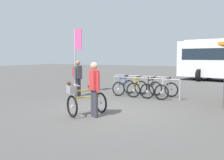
# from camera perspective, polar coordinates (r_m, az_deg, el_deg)

# --- Properties ---
(ground_plane) EXTENTS (80.00, 80.00, 0.00)m
(ground_plane) POSITION_cam_1_polar(r_m,az_deg,el_deg) (8.04, -0.07, -7.43)
(ground_plane) COLOR #514F4C
(bike_rack_rail) EXTENTS (3.21, 0.17, 0.88)m
(bike_rack_rail) POSITION_cam_1_polar(r_m,az_deg,el_deg) (10.84, 7.77, -0.57)
(bike_rack_rail) COLOR #99999E
(bike_rack_rail) RESTS_ON ground
(racked_bike_blue) EXTENTS (0.72, 1.14, 0.97)m
(racked_bike_blue) POSITION_cam_1_polar(r_m,az_deg,el_deg) (11.53, 2.83, -1.64)
(racked_bike_blue) COLOR black
(racked_bike_blue) RESTS_ON ground
(racked_bike_yellow) EXTENTS (0.73, 1.14, 0.97)m
(racked_bike_yellow) POSITION_cam_1_polar(r_m,az_deg,el_deg) (11.22, 5.98, -1.87)
(racked_bike_yellow) COLOR black
(racked_bike_yellow) RESTS_ON ground
(racked_bike_black) EXTENTS (0.68, 1.11, 0.97)m
(racked_bike_black) POSITION_cam_1_polar(r_m,az_deg,el_deg) (10.94, 9.30, -2.09)
(racked_bike_black) COLOR black
(racked_bike_black) RESTS_ON ground
(racked_bike_white) EXTENTS (0.80, 1.16, 0.97)m
(racked_bike_white) POSITION_cam_1_polar(r_m,az_deg,el_deg) (10.71, 12.78, -2.33)
(racked_bike_white) COLOR black
(racked_bike_white) RESTS_ON ground
(featured_bicycle) EXTENTS (1.06, 1.26, 1.09)m
(featured_bicycle) POSITION_cam_1_polar(r_m,az_deg,el_deg) (7.45, -6.77, -4.69)
(featured_bicycle) COLOR black
(featured_bicycle) RESTS_ON ground
(person_with_featured_bike) EXTENTS (0.46, 0.36, 1.64)m
(person_with_featured_bike) POSITION_cam_1_polar(r_m,az_deg,el_deg) (7.17, -4.22, -1.65)
(person_with_featured_bike) COLOR #383842
(person_with_featured_bike) RESTS_ON ground
(pedestrian_with_backpack) EXTENTS (0.34, 0.53, 1.64)m
(pedestrian_with_backpack) POSITION_cam_1_polar(r_m,az_deg,el_deg) (11.07, -8.15, 0.98)
(pedestrian_with_backpack) COLOR #383842
(pedestrian_with_backpack) RESTS_ON ground
(banner_flag) EXTENTS (0.45, 0.05, 3.20)m
(banner_flag) POSITION_cam_1_polar(r_m,az_deg,el_deg) (12.01, -8.30, 7.49)
(banner_flag) COLOR #B2B2B7
(banner_flag) RESTS_ON ground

